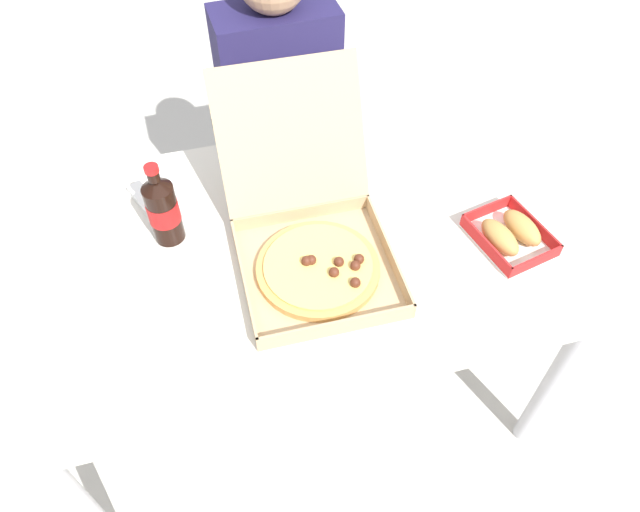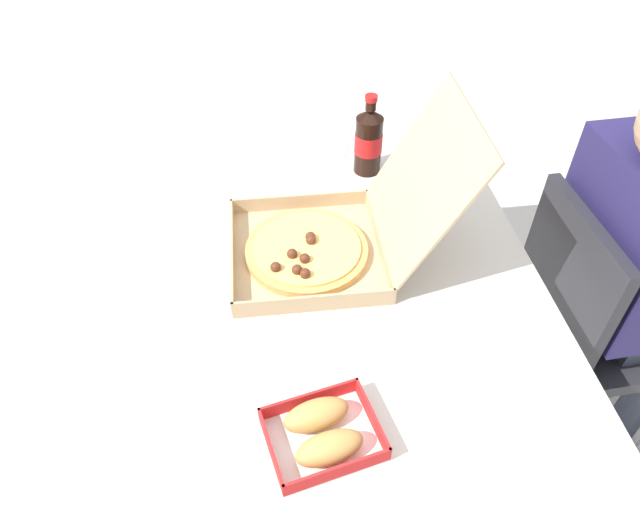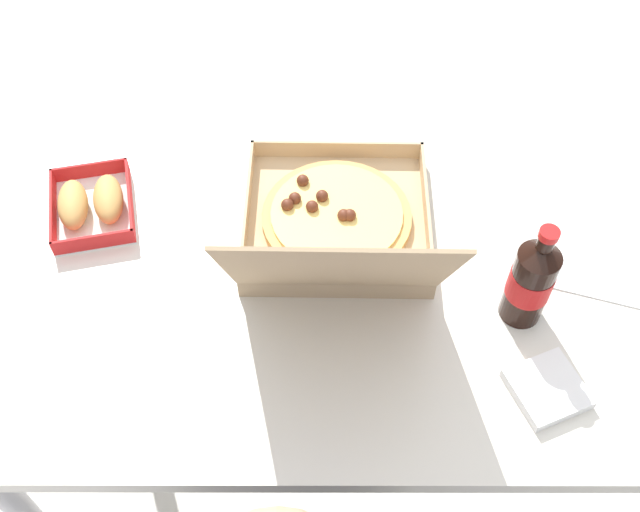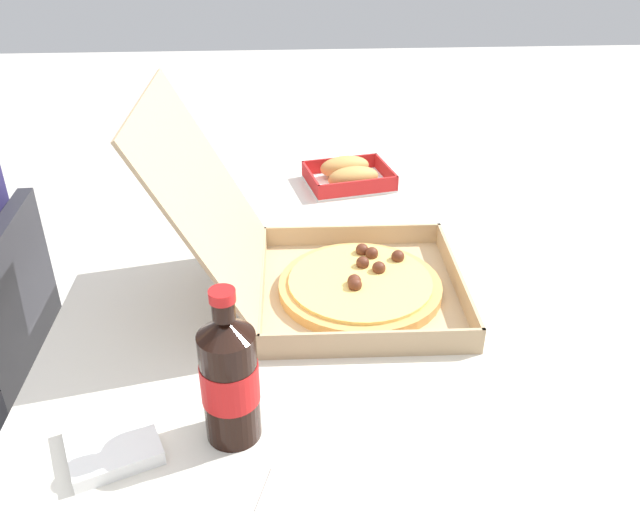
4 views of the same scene
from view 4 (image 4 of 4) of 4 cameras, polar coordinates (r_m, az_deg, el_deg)
dining_table at (r=1.17m, az=-1.55°, el=-7.28°), size 1.38×0.82×0.73m
pizza_box_open at (r=1.12m, az=1.06°, el=-1.20°), size 0.35×0.51×0.35m
bread_side_box at (r=1.55m, az=2.51°, el=7.09°), size 0.19×0.22×0.06m
cola_bottle at (r=0.84m, az=-7.84°, el=-10.37°), size 0.07×0.07×0.22m
napkin_pile at (r=0.91m, az=-17.55°, el=-15.18°), size 0.14×0.14×0.02m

